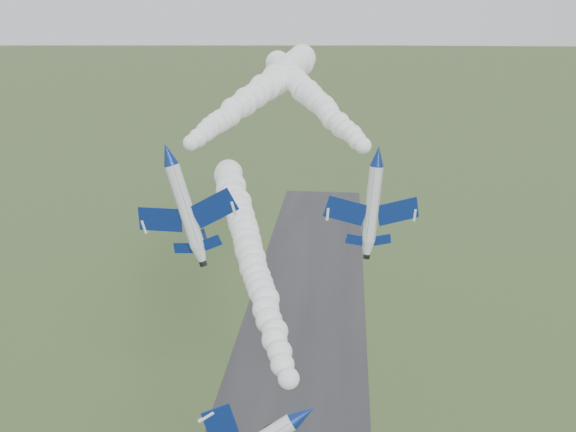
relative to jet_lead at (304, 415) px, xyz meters
The scene contains 6 objects.
jet_lead is the anchor object (origin of this frame).
smoke_trail_jet_lead 32.62m from the jet_lead, 106.03° to the left, with size 4.47×59.38×4.47m, color white, non-canonical shape.
jet_pair_left 31.27m from the jet_lead, 124.76° to the left, with size 11.27×13.82×4.28m.
smoke_trail_jet_pair_left 63.04m from the jet_lead, 100.24° to the left, with size 5.55×68.12×5.55m, color white, non-canonical shape.
jet_pair_right 27.75m from the jet_lead, 75.68° to the left, with size 10.19×11.89×3.01m.
smoke_trail_jet_pair_right 59.84m from the jet_lead, 93.39° to the left, with size 4.77×65.70×4.77m, color white, non-canonical shape.
Camera 1 is at (7.22, -44.68, 58.67)m, focal length 40.00 mm.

